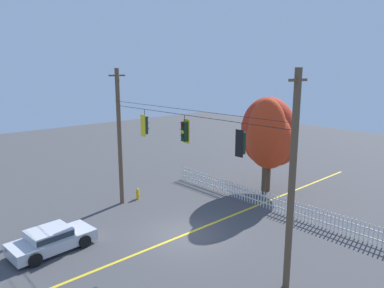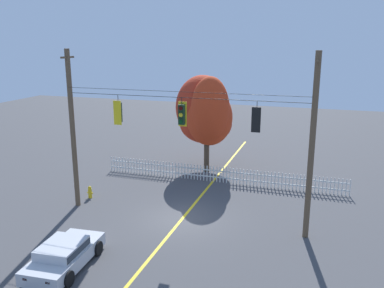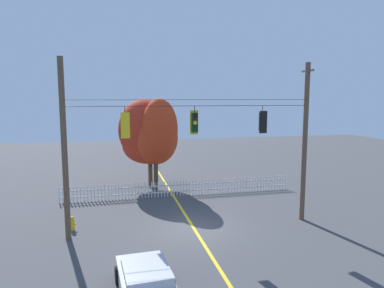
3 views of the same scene
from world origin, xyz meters
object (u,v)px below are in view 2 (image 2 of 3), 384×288
at_px(autumn_maple_mid, 210,114).
at_px(parked_car, 64,254).
at_px(traffic_signal_southbound_primary, 182,114).
at_px(autumn_maple_near_fence, 204,113).
at_px(traffic_signal_westbound_side, 118,112).
at_px(traffic_signal_eastbound_side, 256,119).
at_px(fire_hydrant, 90,192).

height_order(autumn_maple_mid, parked_car, autumn_maple_mid).
xyz_separation_m(autumn_maple_mid, parked_car, (-2.24, -14.23, -3.61)).
distance_m(traffic_signal_southbound_primary, autumn_maple_near_fence, 9.71).
relative_size(traffic_signal_southbound_primary, autumn_maple_near_fence, 0.22).
xyz_separation_m(traffic_signal_westbound_side, autumn_maple_mid, (2.62, 8.30, -1.34)).
height_order(traffic_signal_eastbound_side, autumn_maple_near_fence, autumn_maple_near_fence).
distance_m(traffic_signal_westbound_side, autumn_maple_mid, 8.81).
distance_m(traffic_signal_westbound_side, parked_car, 7.73).
height_order(traffic_signal_westbound_side, autumn_maple_near_fence, autumn_maple_near_fence).
bearing_deg(fire_hydrant, autumn_maple_near_fence, 60.56).
distance_m(traffic_signal_eastbound_side, parked_car, 10.33).
bearing_deg(traffic_signal_eastbound_side, fire_hydrant, 173.15).
bearing_deg(autumn_maple_mid, autumn_maple_near_fence, 123.55).
bearing_deg(parked_car, autumn_maple_near_fence, 84.52).
relative_size(autumn_maple_mid, parked_car, 1.68).
height_order(autumn_maple_near_fence, autumn_maple_mid, autumn_maple_mid).
distance_m(traffic_signal_eastbound_side, autumn_maple_mid, 9.58).
bearing_deg(autumn_maple_near_fence, traffic_signal_westbound_side, -101.09).
bearing_deg(autumn_maple_near_fence, autumn_maple_mid, -56.45).
bearing_deg(autumn_maple_mid, traffic_signal_westbound_side, -107.51).
distance_m(traffic_signal_westbound_side, traffic_signal_eastbound_side, 7.20).
relative_size(traffic_signal_westbound_side, fire_hydrant, 2.10).
relative_size(traffic_signal_westbound_side, parked_car, 0.38).
relative_size(traffic_signal_southbound_primary, parked_car, 0.36).
distance_m(traffic_signal_southbound_primary, autumn_maple_mid, 8.45).
xyz_separation_m(traffic_signal_westbound_side, fire_hydrant, (-2.80, 1.20, -5.19)).
relative_size(autumn_maple_near_fence, fire_hydrant, 9.16).
xyz_separation_m(parked_car, fire_hydrant, (-3.18, 7.13, -0.24)).
bearing_deg(traffic_signal_southbound_primary, parked_car, -117.60).
bearing_deg(traffic_signal_southbound_primary, traffic_signal_westbound_side, -179.67).
xyz_separation_m(autumn_maple_near_fence, autumn_maple_mid, (0.76, -1.15, 0.18)).
height_order(autumn_maple_near_fence, fire_hydrant, autumn_maple_near_fence).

